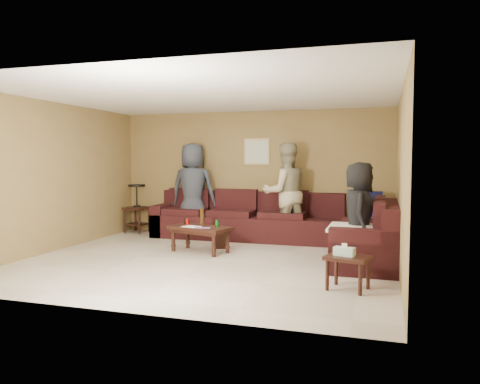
{
  "coord_description": "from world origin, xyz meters",
  "views": [
    {
      "loc": [
        2.53,
        -6.57,
        1.54
      ],
      "look_at": [
        0.25,
        0.85,
        1.0
      ],
      "focal_mm": 35.0,
      "sensor_mm": 36.0,
      "label": 1
    }
  ],
  "objects": [
    {
      "name": "waste_bin",
      "position": [
        -0.17,
        1.03,
        0.13
      ],
      "size": [
        0.28,
        0.28,
        0.26
      ],
      "primitive_type": "cube",
      "rotation": [
        0.0,
        0.0,
        0.4
      ],
      "color": "black",
      "rests_on": "ground"
    },
    {
      "name": "wall_art",
      "position": [
        0.1,
        2.48,
        1.7
      ],
      "size": [
        0.52,
        0.04,
        0.52
      ],
      "color": "tan",
      "rests_on": "ground"
    },
    {
      "name": "room",
      "position": [
        0.0,
        0.0,
        1.66
      ],
      "size": [
        5.6,
        5.5,
        2.5
      ],
      "color": "beige",
      "rests_on": "ground"
    },
    {
      "name": "person_left",
      "position": [
        -1.1,
        2.06,
        0.94
      ],
      "size": [
        0.94,
        0.63,
        1.87
      ],
      "primitive_type": "imported",
      "rotation": [
        0.0,
        0.0,
        3.18
      ],
      "color": "#2C313E",
      "rests_on": "ground"
    },
    {
      "name": "sectional_sofa",
      "position": [
        0.81,
        1.52,
        0.33
      ],
      "size": [
        4.65,
        2.9,
        0.97
      ],
      "color": "black",
      "rests_on": "ground"
    },
    {
      "name": "coffee_table",
      "position": [
        -0.37,
        0.59,
        0.37
      ],
      "size": [
        1.14,
        0.79,
        0.71
      ],
      "rotation": [
        0.0,
        0.0,
        -0.29
      ],
      "color": "black",
      "rests_on": "ground"
    },
    {
      "name": "side_table_right",
      "position": [
        2.14,
        -0.99,
        0.36
      ],
      "size": [
        0.58,
        0.51,
        0.55
      ],
      "rotation": [
        0.0,
        0.0,
        -0.25
      ],
      "color": "black",
      "rests_on": "ground"
    },
    {
      "name": "person_middle",
      "position": [
        0.8,
        1.94,
        0.92
      ],
      "size": [
        1.13,
        1.05,
        1.85
      ],
      "primitive_type": "imported",
      "rotation": [
        0.0,
        0.0,
        3.66
      ],
      "color": "tan",
      "rests_on": "ground"
    },
    {
      "name": "end_table_left",
      "position": [
        -2.44,
        2.17,
        0.53
      ],
      "size": [
        0.5,
        0.5,
        1.02
      ],
      "rotation": [
        0.0,
        0.0,
        -0.13
      ],
      "color": "black",
      "rests_on": "ground"
    },
    {
      "name": "person_right",
      "position": [
        2.2,
        0.37,
        0.75
      ],
      "size": [
        0.54,
        0.77,
        1.51
      ],
      "primitive_type": "imported",
      "rotation": [
        0.0,
        0.0,
        1.65
      ],
      "color": "black",
      "rests_on": "ground"
    }
  ]
}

